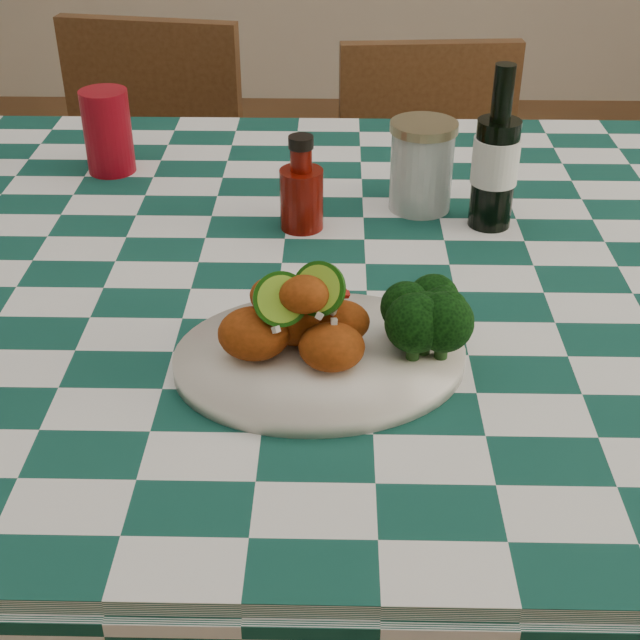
# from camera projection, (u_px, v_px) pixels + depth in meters

# --- Properties ---
(dining_table) EXTENTS (1.66, 1.06, 0.79)m
(dining_table) POSITION_uv_depth(u_px,v_px,m) (288.00, 499.00, 1.30)
(dining_table) COLOR #114339
(dining_table) RESTS_ON ground
(plate) EXTENTS (0.33, 0.27, 0.02)m
(plate) POSITION_uv_depth(u_px,v_px,m) (320.00, 358.00, 0.90)
(plate) COLOR silver
(plate) RESTS_ON dining_table
(fried_chicken_pile) EXTENTS (0.14, 0.10, 0.09)m
(fried_chicken_pile) POSITION_uv_depth(u_px,v_px,m) (305.00, 314.00, 0.87)
(fried_chicken_pile) COLOR #973A0E
(fried_chicken_pile) RESTS_ON plate
(broccoli_side) EXTENTS (0.09, 0.09, 0.07)m
(broccoli_side) POSITION_uv_depth(u_px,v_px,m) (421.00, 318.00, 0.89)
(broccoli_side) COLOR black
(broccoli_side) RESTS_ON plate
(red_tumbler) EXTENTS (0.07, 0.07, 0.12)m
(red_tumbler) POSITION_uv_depth(u_px,v_px,m) (108.00, 132.00, 1.30)
(red_tumbler) COLOR maroon
(red_tumbler) RESTS_ON dining_table
(ketchup_bottle) EXTENTS (0.06, 0.06, 0.13)m
(ketchup_bottle) POSITION_uv_depth(u_px,v_px,m) (301.00, 183.00, 1.14)
(ketchup_bottle) COLOR #5B0B04
(ketchup_bottle) RESTS_ON dining_table
(mason_jar) EXTENTS (0.11, 0.11, 0.12)m
(mason_jar) POSITION_uv_depth(u_px,v_px,m) (422.00, 166.00, 1.19)
(mason_jar) COLOR #B2BCBA
(mason_jar) RESTS_ON dining_table
(beer_bottle) EXTENTS (0.07, 0.07, 0.21)m
(beer_bottle) POSITION_uv_depth(u_px,v_px,m) (497.00, 148.00, 1.12)
(beer_bottle) COLOR black
(beer_bottle) RESTS_ON dining_table
(wooden_chair_left) EXTENTS (0.45, 0.46, 0.85)m
(wooden_chair_left) POSITION_uv_depth(u_px,v_px,m) (138.00, 241.00, 1.92)
(wooden_chair_left) COLOR #472814
(wooden_chair_left) RESTS_ON ground
(wooden_chair_right) EXTENTS (0.40, 0.42, 0.82)m
(wooden_chair_right) POSITION_uv_depth(u_px,v_px,m) (432.00, 260.00, 1.88)
(wooden_chair_right) COLOR #472814
(wooden_chair_right) RESTS_ON ground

